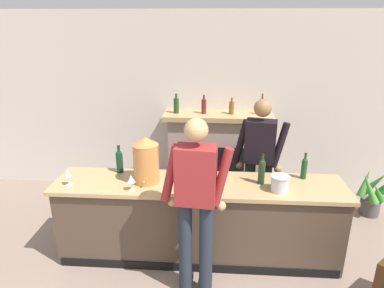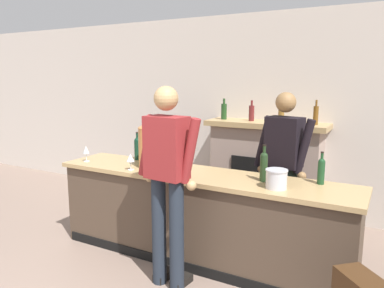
{
  "view_description": "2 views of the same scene",
  "coord_description": "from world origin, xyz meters",
  "px_view_note": "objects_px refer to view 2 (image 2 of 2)",
  "views": [
    {
      "loc": [
        0.39,
        -1.06,
        2.57
      ],
      "look_at": [
        0.12,
        2.78,
        1.2
      ],
      "focal_mm": 32.0,
      "sensor_mm": 36.0,
      "label": 1
    },
    {
      "loc": [
        1.95,
        -0.96,
        1.89
      ],
      "look_at": [
        0.04,
        2.49,
        1.18
      ],
      "focal_mm": 35.0,
      "sensor_mm": 36.0,
      "label": 2
    }
  ],
  "objects_px": {
    "person_customer": "(167,179)",
    "wine_glass_mid_counter": "(86,150)",
    "ice_bucket_steel": "(276,179)",
    "wine_bottle_riesling_slim": "(138,147)",
    "wine_bottle_merlot_tall": "(321,170)",
    "wine_glass_back_row": "(131,158)",
    "person_bartender": "(283,166)",
    "copper_dispenser": "(151,144)",
    "wine_bottle_port_short": "(264,165)",
    "fireplace_stone": "(265,169)"
  },
  "relations": [
    {
      "from": "person_customer",
      "to": "wine_glass_mid_counter",
      "type": "height_order",
      "value": "person_customer"
    },
    {
      "from": "ice_bucket_steel",
      "to": "wine_bottle_riesling_slim",
      "type": "relative_size",
      "value": 0.59
    },
    {
      "from": "person_customer",
      "to": "wine_bottle_riesling_slim",
      "type": "distance_m",
      "value": 1.23
    },
    {
      "from": "wine_bottle_merlot_tall",
      "to": "wine_glass_mid_counter",
      "type": "relative_size",
      "value": 1.64
    },
    {
      "from": "wine_bottle_merlot_tall",
      "to": "wine_glass_back_row",
      "type": "xyz_separation_m",
      "value": [
        -1.84,
        -0.42,
        -0.01
      ]
    },
    {
      "from": "person_bartender",
      "to": "wine_bottle_merlot_tall",
      "type": "xyz_separation_m",
      "value": [
        0.45,
        -0.36,
        0.1
      ]
    },
    {
      "from": "wine_bottle_riesling_slim",
      "to": "wine_bottle_merlot_tall",
      "type": "bearing_deg",
      "value": -0.68
    },
    {
      "from": "ice_bucket_steel",
      "to": "copper_dispenser",
      "type": "bearing_deg",
      "value": 175.23
    },
    {
      "from": "ice_bucket_steel",
      "to": "wine_glass_mid_counter",
      "type": "bearing_deg",
      "value": -179.58
    },
    {
      "from": "ice_bucket_steel",
      "to": "wine_glass_mid_counter",
      "type": "height_order",
      "value": "wine_glass_mid_counter"
    },
    {
      "from": "person_bartender",
      "to": "wine_bottle_riesling_slim",
      "type": "distance_m",
      "value": 1.67
    },
    {
      "from": "person_bartender",
      "to": "wine_bottle_port_short",
      "type": "bearing_deg",
      "value": -94.15
    },
    {
      "from": "fireplace_stone",
      "to": "wine_bottle_riesling_slim",
      "type": "xyz_separation_m",
      "value": [
        -1.13,
        -1.33,
        0.41
      ]
    },
    {
      "from": "copper_dispenser",
      "to": "person_bartender",
      "type": "bearing_deg",
      "value": 24.31
    },
    {
      "from": "wine_bottle_port_short",
      "to": "wine_bottle_merlot_tall",
      "type": "xyz_separation_m",
      "value": [
        0.49,
        0.16,
        -0.02
      ]
    },
    {
      "from": "person_bartender",
      "to": "ice_bucket_steel",
      "type": "relative_size",
      "value": 8.94
    },
    {
      "from": "wine_bottle_merlot_tall",
      "to": "wine_glass_back_row",
      "type": "bearing_deg",
      "value": -167.28
    },
    {
      "from": "copper_dispenser",
      "to": "ice_bucket_steel",
      "type": "xyz_separation_m",
      "value": [
        1.4,
        -0.12,
        -0.17
      ]
    },
    {
      "from": "ice_bucket_steel",
      "to": "person_bartender",
      "type": "bearing_deg",
      "value": 100.82
    },
    {
      "from": "copper_dispenser",
      "to": "wine_glass_back_row",
      "type": "bearing_deg",
      "value": -120.61
    },
    {
      "from": "wine_bottle_riesling_slim",
      "to": "person_bartender",
      "type": "bearing_deg",
      "value": 11.77
    },
    {
      "from": "wine_bottle_riesling_slim",
      "to": "wine_glass_back_row",
      "type": "height_order",
      "value": "wine_bottle_riesling_slim"
    },
    {
      "from": "copper_dispenser",
      "to": "wine_bottle_port_short",
      "type": "xyz_separation_m",
      "value": [
        1.23,
        0.05,
        -0.11
      ]
    },
    {
      "from": "person_bartender",
      "to": "ice_bucket_steel",
      "type": "distance_m",
      "value": 0.71
    },
    {
      "from": "person_customer",
      "to": "copper_dispenser",
      "type": "bearing_deg",
      "value": 134.77
    },
    {
      "from": "person_customer",
      "to": "wine_glass_mid_counter",
      "type": "bearing_deg",
      "value": 162.46
    },
    {
      "from": "person_customer",
      "to": "wine_glass_back_row",
      "type": "height_order",
      "value": "person_customer"
    },
    {
      "from": "person_customer",
      "to": "person_bartender",
      "type": "xyz_separation_m",
      "value": [
        0.71,
        1.15,
        -0.05
      ]
    },
    {
      "from": "fireplace_stone",
      "to": "copper_dispenser",
      "type": "distance_m",
      "value": 1.82
    },
    {
      "from": "person_customer",
      "to": "person_bartender",
      "type": "bearing_deg",
      "value": 58.38
    },
    {
      "from": "fireplace_stone",
      "to": "wine_bottle_merlot_tall",
      "type": "height_order",
      "value": "fireplace_stone"
    },
    {
      "from": "copper_dispenser",
      "to": "wine_glass_mid_counter",
      "type": "height_order",
      "value": "copper_dispenser"
    },
    {
      "from": "wine_bottle_port_short",
      "to": "wine_glass_back_row",
      "type": "distance_m",
      "value": 1.38
    },
    {
      "from": "copper_dispenser",
      "to": "wine_bottle_riesling_slim",
      "type": "distance_m",
      "value": 0.45
    },
    {
      "from": "person_customer",
      "to": "copper_dispenser",
      "type": "relative_size",
      "value": 3.53
    },
    {
      "from": "person_bartender",
      "to": "wine_glass_mid_counter",
      "type": "relative_size",
      "value": 9.47
    },
    {
      "from": "person_bartender",
      "to": "wine_glass_back_row",
      "type": "relative_size",
      "value": 10.1
    },
    {
      "from": "person_customer",
      "to": "wine_bottle_riesling_slim",
      "type": "bearing_deg",
      "value": 139.04
    },
    {
      "from": "ice_bucket_steel",
      "to": "wine_bottle_merlot_tall",
      "type": "distance_m",
      "value": 0.46
    },
    {
      "from": "fireplace_stone",
      "to": "ice_bucket_steel",
      "type": "relative_size",
      "value": 8.28
    },
    {
      "from": "copper_dispenser",
      "to": "wine_glass_mid_counter",
      "type": "relative_size",
      "value": 2.8
    },
    {
      "from": "ice_bucket_steel",
      "to": "wine_bottle_port_short",
      "type": "height_order",
      "value": "wine_bottle_port_short"
    },
    {
      "from": "wine_bottle_riesling_slim",
      "to": "wine_glass_mid_counter",
      "type": "relative_size",
      "value": 1.78
    },
    {
      "from": "person_customer",
      "to": "fireplace_stone",
      "type": "bearing_deg",
      "value": 84.64
    },
    {
      "from": "wine_bottle_port_short",
      "to": "wine_glass_mid_counter",
      "type": "relative_size",
      "value": 1.89
    },
    {
      "from": "wine_bottle_merlot_tall",
      "to": "wine_glass_mid_counter",
      "type": "height_order",
      "value": "wine_bottle_merlot_tall"
    },
    {
      "from": "person_customer",
      "to": "wine_glass_back_row",
      "type": "relative_size",
      "value": 10.55
    },
    {
      "from": "ice_bucket_steel",
      "to": "wine_bottle_merlot_tall",
      "type": "xyz_separation_m",
      "value": [
        0.32,
        0.33,
        0.05
      ]
    },
    {
      "from": "fireplace_stone",
      "to": "wine_glass_back_row",
      "type": "bearing_deg",
      "value": -116.62
    },
    {
      "from": "copper_dispenser",
      "to": "wine_bottle_merlot_tall",
      "type": "distance_m",
      "value": 1.74
    }
  ]
}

